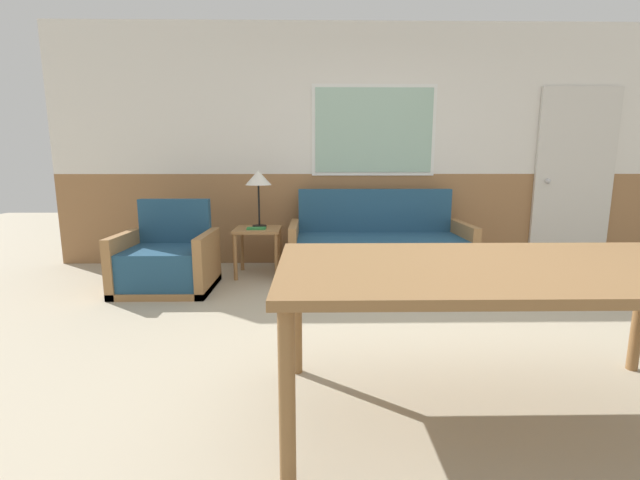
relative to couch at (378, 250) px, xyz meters
The scene contains 9 objects.
ground_plane 2.08m from the couch, 91.42° to the right, with size 16.00×16.00×0.00m, color #B2A58C.
wall_back 1.23m from the couch, 95.02° to the left, with size 7.20×0.09×2.70m.
couch is the anchor object (origin of this frame).
armchair 2.12m from the couch, 165.65° to the right, with size 0.84×0.73×0.82m.
side_table 1.28m from the couch, behind, with size 0.48×0.48×0.50m.
table_lamp 1.46m from the couch, behind, with size 0.27×0.27×0.60m.
book_stack 1.30m from the couch, behind, with size 0.19×0.12×0.02m.
dining_table 2.66m from the couch, 86.11° to the right, with size 2.05×1.00×0.73m.
entry_door 2.50m from the couch, 12.28° to the left, with size 0.92×0.09×2.02m.
Camera 1 is at (-0.64, -2.38, 1.17)m, focal length 24.00 mm.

